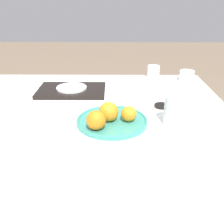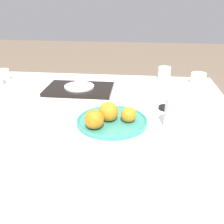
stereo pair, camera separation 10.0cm
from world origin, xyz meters
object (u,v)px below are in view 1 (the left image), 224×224
napkin (115,79)px  serving_tray (72,90)px  cup_3 (153,72)px  orange_0 (129,114)px  side_plate (72,88)px  fruit_platter (112,121)px  water_glass (172,111)px  orange_2 (96,120)px  cup_0 (187,76)px  soy_dish (161,106)px  orange_1 (109,112)px

napkin → serving_tray: bearing=-136.5°
cup_3 → orange_0: bearing=-106.4°
orange_0 → side_plate: size_ratio=0.39×
fruit_platter → water_glass: (0.24, -0.01, 0.05)m
cup_3 → napkin: (-0.24, -0.04, -0.03)m
orange_2 → serving_tray: bearing=109.8°
orange_2 → cup_0: 0.83m
water_glass → soy_dish: water_glass is taller
fruit_platter → soy_dish: 0.29m
water_glass → fruit_platter: bearing=177.5°
cup_0 → napkin: 0.44m
orange_0 → napkin: 0.60m
fruit_platter → cup_0: bearing=51.7°
cup_0 → cup_3: cup_3 is taller
soy_dish → cup_3: bearing=87.0°
orange_0 → orange_2: orange_2 is taller
fruit_platter → orange_2: orange_2 is taller
orange_0 → cup_3: 0.67m
orange_0 → orange_2: bearing=-150.9°
orange_2 → side_plate: (-0.16, 0.45, -0.03)m
cup_0 → serving_tray: bearing=-163.2°
water_glass → cup_0: (0.21, 0.58, -0.03)m
fruit_platter → orange_0: 0.08m
orange_2 → cup_3: size_ratio=0.98×
cup_0 → water_glass: bearing=-109.8°
cup_3 → napkin: size_ratio=0.64×
orange_0 → side_plate: orange_0 is taller
orange_2 → water_glass: 0.31m
orange_1 → napkin: size_ratio=0.66×
napkin → soy_dish: size_ratio=1.80×
serving_tray → cup_3: cup_3 is taller
orange_2 → soy_dish: orange_2 is taller
fruit_platter → water_glass: bearing=-2.5°
orange_2 → fruit_platter: bearing=52.4°
orange_1 → water_glass: (0.26, -0.01, 0.01)m
napkin → orange_0: bearing=-84.9°
orange_1 → cup_3: orange_1 is taller
orange_0 → orange_2: (-0.13, -0.07, 0.01)m
water_glass → cup_0: 0.62m
orange_1 → side_plate: orange_1 is taller
orange_2 → napkin: bearing=83.7°
side_plate → soy_dish: side_plate is taller
serving_tray → soy_dish: 0.50m
orange_0 → cup_3: size_ratio=0.82×
orange_0 → water_glass: 0.18m
orange_1 → cup_0: 0.74m
water_glass → napkin: bearing=110.8°
orange_1 → cup_0: (0.47, 0.58, -0.02)m
orange_1 → water_glass: size_ratio=0.65×
serving_tray → soy_dish: size_ratio=5.37×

